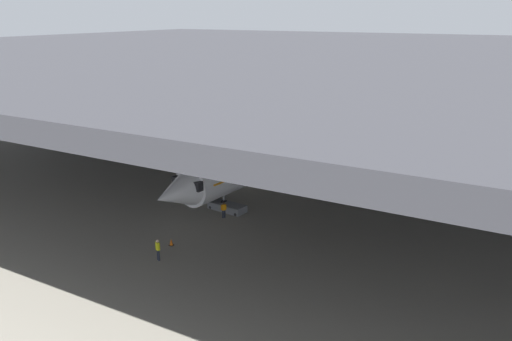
% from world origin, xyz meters
% --- Properties ---
extents(ground_plane, '(110.00, 110.00, 0.00)m').
position_xyz_m(ground_plane, '(0.00, 0.00, 0.00)').
color(ground_plane, gray).
extents(hangar_structure, '(121.00, 99.00, 14.47)m').
position_xyz_m(hangar_structure, '(-0.04, 13.75, 13.85)').
color(hangar_structure, '#4C4F54').
rests_on(hangar_structure, ground_plane).
extents(airplane_main, '(36.75, 37.86, 11.79)m').
position_xyz_m(airplane_main, '(1.23, 0.72, 3.51)').
color(airplane_main, white).
rests_on(airplane_main, ground_plane).
extents(boarding_stairs, '(4.40, 1.93, 4.73)m').
position_xyz_m(boarding_stairs, '(0.68, -9.76, 0.74)').
color(boarding_stairs, slate).
rests_on(boarding_stairs, ground_plane).
extents(crew_worker_near_nose, '(0.52, 0.33, 1.76)m').
position_xyz_m(crew_worker_near_nose, '(1.67, -21.44, 1.01)').
color(crew_worker_near_nose, '#232838').
rests_on(crew_worker_near_nose, ground_plane).
extents(crew_worker_by_stairs, '(0.40, 0.44, 1.57)m').
position_xyz_m(crew_worker_by_stairs, '(1.40, -11.57, 0.89)').
color(crew_worker_by_stairs, '#232838').
rests_on(crew_worker_by_stairs, ground_plane).
extents(traffic_cone_orange, '(0.36, 0.36, 0.60)m').
position_xyz_m(traffic_cone_orange, '(0.86, -18.81, 0.29)').
color(traffic_cone_orange, black).
rests_on(traffic_cone_orange, ground_plane).
extents(baggage_tug, '(1.28, 2.20, 0.90)m').
position_xyz_m(baggage_tug, '(8.05, 8.19, 0.53)').
color(baggage_tug, yellow).
rests_on(baggage_tug, ground_plane).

